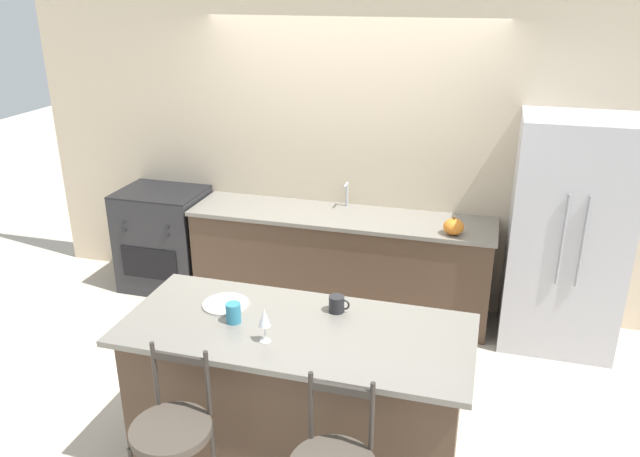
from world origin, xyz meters
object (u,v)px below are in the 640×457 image
(tumbler_cup, at_px, (233,313))
(wine_glass, at_px, (264,318))
(refrigerator, at_px, (567,235))
(oven_range, at_px, (165,239))
(pumpkin_decoration, at_px, (454,227))
(bar_stool_near, at_px, (174,448))
(coffee_mug, at_px, (337,304))
(dinner_plate, at_px, (226,304))

(tumbler_cup, bearing_deg, wine_glass, -30.56)
(refrigerator, bearing_deg, oven_range, 179.43)
(wine_glass, bearing_deg, pumpkin_decoration, 66.75)
(oven_range, distance_m, bar_stool_near, 3.10)
(wine_glass, relative_size, coffee_mug, 1.63)
(coffee_mug, bearing_deg, pumpkin_decoration, 70.31)
(bar_stool_near, bearing_deg, tumbler_cup, 85.32)
(dinner_plate, distance_m, wine_glass, 0.50)
(bar_stool_near, relative_size, tumbler_cup, 9.49)
(dinner_plate, distance_m, coffee_mug, 0.67)
(bar_stool_near, bearing_deg, wine_glass, 60.47)
(dinner_plate, bearing_deg, refrigerator, 41.16)
(bar_stool_near, relative_size, wine_glass, 5.46)
(pumpkin_decoration, bearing_deg, refrigerator, 10.47)
(refrigerator, relative_size, oven_range, 1.93)
(refrigerator, xyz_separation_m, tumbler_cup, (-1.95, -1.98, 0.09))
(coffee_mug, bearing_deg, refrigerator, 50.43)
(coffee_mug, bearing_deg, dinner_plate, -171.00)
(dinner_plate, xyz_separation_m, wine_glass, (0.37, -0.32, 0.13))
(coffee_mug, bearing_deg, oven_range, 140.75)
(bar_stool_near, xyz_separation_m, coffee_mug, (0.59, 0.95, 0.40))
(oven_range, distance_m, pumpkin_decoration, 2.73)
(bar_stool_near, bearing_deg, refrigerator, 53.00)
(pumpkin_decoration, bearing_deg, coffee_mug, -109.69)
(refrigerator, height_order, tumbler_cup, refrigerator)
(tumbler_cup, bearing_deg, refrigerator, 45.53)
(bar_stool_near, distance_m, coffee_mug, 1.19)
(pumpkin_decoration, bearing_deg, tumbler_cup, -120.86)
(oven_range, relative_size, tumbler_cup, 8.22)
(refrigerator, distance_m, tumbler_cup, 2.78)
(tumbler_cup, bearing_deg, bar_stool_near, -94.68)
(coffee_mug, bearing_deg, tumbler_cup, -152.73)
(dinner_plate, bearing_deg, pumpkin_decoration, 53.67)
(wine_glass, bearing_deg, refrigerator, 51.34)
(refrigerator, height_order, wine_glass, refrigerator)
(wine_glass, xyz_separation_m, coffee_mug, (0.29, 0.42, -0.09))
(refrigerator, bearing_deg, wine_glass, -128.66)
(refrigerator, bearing_deg, bar_stool_near, -127.00)
(refrigerator, distance_m, pumpkin_decoration, 0.87)
(tumbler_cup, bearing_deg, pumpkin_decoration, 59.14)
(tumbler_cup, bearing_deg, coffee_mug, 27.27)
(oven_range, height_order, tumbler_cup, tumbler_cup)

